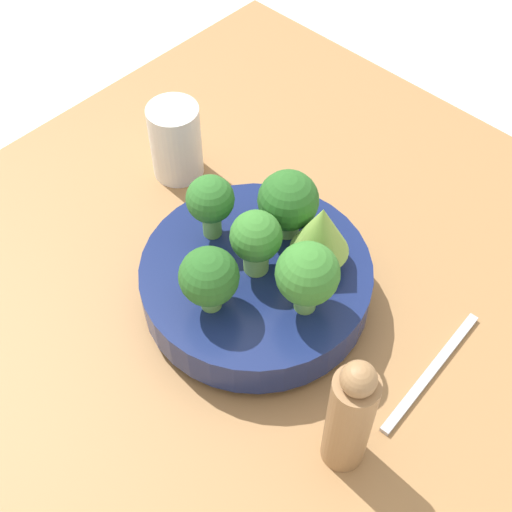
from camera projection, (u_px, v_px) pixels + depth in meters
ground_plane at (215, 322)px, 0.84m from camera, size 6.00×6.00×0.00m
table at (214, 310)px, 0.82m from camera, size 0.93×0.76×0.05m
bowl at (256, 282)px, 0.77m from camera, size 0.25×0.25×0.06m
broccoli_floret_front at (307, 275)px, 0.68m from camera, size 0.06×0.06×0.09m
romanesco_piece_near at (321, 232)px, 0.72m from camera, size 0.06×0.06×0.08m
broccoli_floret_back at (210, 201)px, 0.74m from camera, size 0.05×0.05×0.08m
broccoli_floret_left at (209, 278)px, 0.69m from camera, size 0.06×0.06×0.08m
broccoli_floret_right at (288, 202)px, 0.75m from camera, size 0.07×0.07×0.08m
broccoli_floret_center at (256, 239)px, 0.71m from camera, size 0.05×0.05×0.08m
cup at (176, 141)px, 0.89m from camera, size 0.06×0.06×0.10m
pepper_mill at (350, 417)px, 0.63m from camera, size 0.04×0.04×0.16m
fork at (431, 371)px, 0.74m from camera, size 0.18×0.02×0.01m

